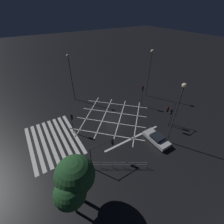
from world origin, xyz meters
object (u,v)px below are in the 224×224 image
Objects in this scene: street_lamp_far at (151,62)px; street_tree_far at (75,175)px; traffic_light_ne_cross at (170,111)px; waiting_car at (157,138)px; traffic_light_ne_main at (171,114)px; street_lamp_west at (179,102)px; street_tree_near at (70,193)px; traffic_light_median_north at (142,92)px; street_lamp_east at (70,70)px; traffic_light_median_south at (72,120)px; traffic_light_se_cross at (103,148)px.

street_lamp_far is 24.55m from street_tree_far.
traffic_light_ne_cross is 4.97m from waiting_car.
waiting_car is at bearing 110.04° from traffic_light_ne_main.
street_lamp_west reaches higher than street_tree_near.
street_lamp_far is 25.81m from street_tree_near.
traffic_light_ne_main is at bearing 103.29° from street_tree_near.
street_tree_near is (4.27, -17.49, 0.73)m from traffic_light_ne_cross.
traffic_light_ne_main is at bearing -69.96° from waiting_car.
traffic_light_ne_cross is at bearing 101.66° from street_tree_far.
street_tree_near is at bearing 101.02° from waiting_car.
traffic_light_ne_cross is 0.82× the size of street_tree_near.
street_lamp_west is 1.48× the size of street_tree_far.
street_lamp_east is at bearing -42.63° from traffic_light_median_north.
traffic_light_ne_main is 17.52m from street_tree_far.
street_lamp_west is at bearing -29.13° from street_lamp_far.
street_tree_near is (1.72, -14.87, -3.07)m from street_lamp_west.
street_tree_far is (3.39, -17.05, 2.23)m from traffic_light_ne_main.
traffic_light_ne_cross is at bearing -23.30° from street_lamp_far.
street_lamp_west is 6.55m from waiting_car.
traffic_light_median_north is 0.46× the size of street_lamp_far.
street_lamp_west is (2.54, -2.61, 3.79)m from traffic_light_ne_cross.
traffic_light_ne_cross is 17.05m from street_tree_far.
street_lamp_far reaches higher than street_tree_far.
street_tree_far reaches higher than traffic_light_ne_main.
street_lamp_east is at bearing -116.09° from street_lamp_far.
street_tree_far is at bearing 31.31° from traffic_light_median_north.
traffic_light_median_north is at bearing 0.70° from traffic_light_ne_main.
waiting_car is at bearing -40.29° from traffic_light_median_south.
traffic_light_median_south is 0.39× the size of street_lamp_east.
traffic_light_median_south is 15.16m from traffic_light_ne_cross.
traffic_light_se_cross is (0.68, -12.75, 0.39)m from traffic_light_ne_main.
traffic_light_ne_main is 5.99m from street_lamp_west.
traffic_light_ne_main is 0.91× the size of traffic_light_median_south.
traffic_light_ne_main is at bearing -25.25° from traffic_light_median_south.
waiting_car is at bearing -35.88° from street_lamp_far.
traffic_light_ne_main is at bearing 90.70° from traffic_light_median_north.
street_lamp_east is at bearing 159.73° from street_tree_near.
traffic_light_ne_main is 0.84m from traffic_light_ne_cross.
street_tree_near reaches higher than waiting_car.
street_lamp_west is (1.83, 9.72, 4.13)m from traffic_light_se_cross.
street_lamp_east is at bearing 81.84° from traffic_light_se_cross.
street_lamp_far reaches higher than traffic_light_se_cross.
traffic_light_se_cross is 0.83× the size of traffic_light_median_north.
street_lamp_west is 1.80× the size of street_tree_near.
traffic_light_ne_main is 0.52× the size of street_tree_far.
traffic_light_ne_cross is at bearing 31.26° from street_lamp_east.
traffic_light_median_north reaches higher than traffic_light_median_south.
waiting_car is (0.91, 8.39, -2.21)m from traffic_light_se_cross.
traffic_light_median_south is 12.88m from waiting_car.
traffic_light_median_north is at bearing 121.31° from street_tree_far.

